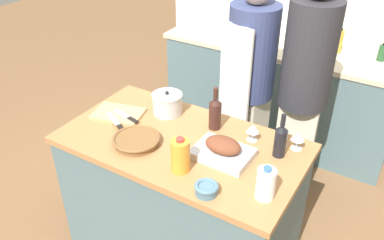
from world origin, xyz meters
name	(u,v)px	position (x,y,z in m)	size (l,w,h in m)	color
kitchen_island	(182,198)	(0.00, 0.00, 0.45)	(1.43, 0.79, 0.90)	#4C666B
back_counter	(277,92)	(0.00, 1.64, 0.47)	(2.13, 0.60, 0.93)	#4C666B
roasting_pan	(223,150)	(0.28, -0.01, 0.95)	(0.32, 0.24, 0.12)	#BCBCC1
wicker_basket	(136,140)	(-0.20, -0.16, 0.93)	(0.28, 0.28, 0.05)	brown
cutting_board	(118,114)	(-0.50, 0.03, 0.91)	(0.35, 0.28, 0.02)	tan
stock_pot	(167,104)	(-0.25, 0.22, 0.97)	(0.20, 0.20, 0.16)	#B7B7BC
mixing_bowl	(206,189)	(0.35, -0.32, 0.93)	(0.12, 0.12, 0.06)	slate
juice_jug	(180,155)	(0.14, -0.23, 0.99)	(0.10, 0.10, 0.20)	orange
milk_jug	(266,184)	(0.60, -0.19, 0.98)	(0.09, 0.09, 0.18)	white
wine_bottle_green	(215,113)	(0.10, 0.22, 1.01)	(0.08, 0.08, 0.28)	#381E19
wine_bottle_dark	(280,140)	(0.53, 0.16, 1.00)	(0.07, 0.07, 0.26)	black
wine_glass_left	(298,137)	(0.60, 0.28, 0.98)	(0.08, 0.08, 0.11)	silver
wine_glass_right	(253,129)	(0.35, 0.22, 0.98)	(0.08, 0.08, 0.11)	silver
knife_chef	(117,123)	(-0.42, -0.08, 0.92)	(0.26, 0.15, 0.01)	#B7B7BC
knife_paring	(127,116)	(-0.42, 0.02, 0.92)	(0.22, 0.07, 0.01)	#B7B7BC
stand_mixer	(252,27)	(-0.28, 1.58, 1.06)	(0.18, 0.14, 0.33)	silver
condiment_bottle_tall	(339,41)	(0.44, 1.74, 1.03)	(0.06, 0.06, 0.21)	#B28E2D
condiment_bottle_short	(382,53)	(0.78, 1.76, 0.99)	(0.06, 0.06, 0.14)	#234C28
person_cook_aproned	(250,80)	(0.03, 0.88, 0.93)	(0.36, 0.39, 1.68)	beige
person_cook_guest	(304,86)	(0.44, 0.86, 1.00)	(0.34, 0.34, 1.79)	beige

